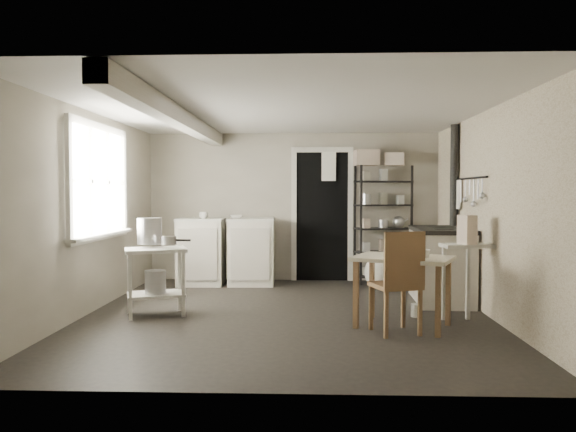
{
  "coord_description": "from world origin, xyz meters",
  "views": [
    {
      "loc": [
        0.25,
        -6.27,
        1.38
      ],
      "look_at": [
        0.0,
        0.3,
        1.1
      ],
      "focal_mm": 35.0,
      "sensor_mm": 36.0,
      "label": 1
    }
  ],
  "objects_px": {
    "work_table": "(403,290)",
    "flour_sack": "(378,271)",
    "stockpot": "(150,231)",
    "stove": "(441,267)",
    "base_cabinets": "(226,254)",
    "chair": "(395,284)",
    "shelf_rack": "(383,220)",
    "prep_table": "(156,280)"
  },
  "relations": [
    {
      "from": "shelf_rack",
      "to": "chair",
      "type": "height_order",
      "value": "shelf_rack"
    },
    {
      "from": "flour_sack",
      "to": "stockpot",
      "type": "bearing_deg",
      "value": -147.4
    },
    {
      "from": "work_table",
      "to": "flour_sack",
      "type": "distance_m",
      "value": 2.34
    },
    {
      "from": "stove",
      "to": "work_table",
      "type": "height_order",
      "value": "stove"
    },
    {
      "from": "stockpot",
      "to": "work_table",
      "type": "bearing_deg",
      "value": -11.19
    },
    {
      "from": "prep_table",
      "to": "stockpot",
      "type": "xyz_separation_m",
      "value": [
        -0.09,
        0.1,
        0.54
      ]
    },
    {
      "from": "flour_sack",
      "to": "prep_table",
      "type": "bearing_deg",
      "value": -145.11
    },
    {
      "from": "base_cabinets",
      "to": "work_table",
      "type": "height_order",
      "value": "base_cabinets"
    },
    {
      "from": "stockpot",
      "to": "flour_sack",
      "type": "relative_size",
      "value": 0.65
    },
    {
      "from": "stockpot",
      "to": "prep_table",
      "type": "bearing_deg",
      "value": -46.0
    },
    {
      "from": "stockpot",
      "to": "work_table",
      "type": "relative_size",
      "value": 0.31
    },
    {
      "from": "flour_sack",
      "to": "chair",
      "type": "bearing_deg",
      "value": -93.25
    },
    {
      "from": "prep_table",
      "to": "flour_sack",
      "type": "bearing_deg",
      "value": 34.89
    },
    {
      "from": "stove",
      "to": "flour_sack",
      "type": "xyz_separation_m",
      "value": [
        -0.67,
        0.97,
        -0.2
      ]
    },
    {
      "from": "base_cabinets",
      "to": "flour_sack",
      "type": "bearing_deg",
      "value": -8.79
    },
    {
      "from": "stockpot",
      "to": "shelf_rack",
      "type": "distance_m",
      "value": 3.73
    },
    {
      "from": "work_table",
      "to": "chair",
      "type": "height_order",
      "value": "chair"
    },
    {
      "from": "chair",
      "to": "prep_table",
      "type": "bearing_deg",
      "value": 147.59
    },
    {
      "from": "stockpot",
      "to": "work_table",
      "type": "distance_m",
      "value": 2.88
    },
    {
      "from": "flour_sack",
      "to": "work_table",
      "type": "bearing_deg",
      "value": -90.78
    },
    {
      "from": "stockpot",
      "to": "work_table",
      "type": "xyz_separation_m",
      "value": [
        2.77,
        -0.55,
        -0.56
      ]
    },
    {
      "from": "stockpot",
      "to": "flour_sack",
      "type": "distance_m",
      "value": 3.4
    },
    {
      "from": "base_cabinets",
      "to": "chair",
      "type": "xyz_separation_m",
      "value": [
        2.08,
        -2.84,
        0.02
      ]
    },
    {
      "from": "stockpot",
      "to": "stove",
      "type": "height_order",
      "value": "stockpot"
    },
    {
      "from": "chair",
      "to": "flour_sack",
      "type": "bearing_deg",
      "value": 69.62
    },
    {
      "from": "base_cabinets",
      "to": "prep_table",
      "type": "bearing_deg",
      "value": -104.84
    },
    {
      "from": "base_cabinets",
      "to": "work_table",
      "type": "xyz_separation_m",
      "value": [
        2.2,
        -2.59,
        -0.08
      ]
    },
    {
      "from": "stockpot",
      "to": "shelf_rack",
      "type": "height_order",
      "value": "shelf_rack"
    },
    {
      "from": "flour_sack",
      "to": "stove",
      "type": "bearing_deg",
      "value": -55.14
    },
    {
      "from": "base_cabinets",
      "to": "shelf_rack",
      "type": "xyz_separation_m",
      "value": [
        2.37,
        0.25,
        0.49
      ]
    },
    {
      "from": "stockpot",
      "to": "base_cabinets",
      "type": "relative_size",
      "value": 0.2
    },
    {
      "from": "prep_table",
      "to": "stove",
      "type": "height_order",
      "value": "stove"
    },
    {
      "from": "base_cabinets",
      "to": "stockpot",
      "type": "bearing_deg",
      "value": -107.88
    },
    {
      "from": "base_cabinets",
      "to": "chair",
      "type": "relative_size",
      "value": 1.5
    },
    {
      "from": "shelf_rack",
      "to": "stove",
      "type": "height_order",
      "value": "shelf_rack"
    },
    {
      "from": "shelf_rack",
      "to": "prep_table",
      "type": "bearing_deg",
      "value": -153.86
    },
    {
      "from": "stockpot",
      "to": "stove",
      "type": "relative_size",
      "value": 0.25
    },
    {
      "from": "stove",
      "to": "work_table",
      "type": "relative_size",
      "value": 1.24
    },
    {
      "from": "chair",
      "to": "flour_sack",
      "type": "height_order",
      "value": "chair"
    },
    {
      "from": "prep_table",
      "to": "work_table",
      "type": "bearing_deg",
      "value": -9.57
    },
    {
      "from": "base_cabinets",
      "to": "flour_sack",
      "type": "distance_m",
      "value": 2.25
    },
    {
      "from": "stove",
      "to": "chair",
      "type": "relative_size",
      "value": 1.17
    }
  ]
}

